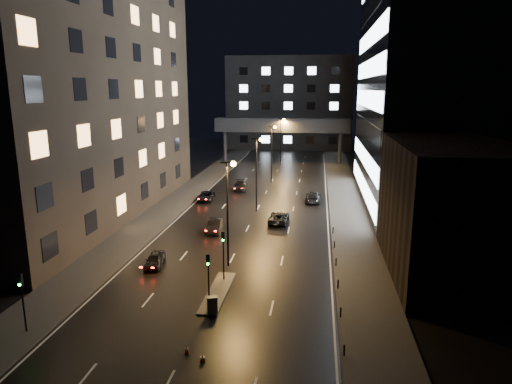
{
  "coord_description": "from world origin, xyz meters",
  "views": [
    {
      "loc": [
        8.18,
        -32.26,
        16.63
      ],
      "look_at": [
        0.7,
        22.46,
        4.0
      ],
      "focal_mm": 32.0,
      "sensor_mm": 36.0,
      "label": 1
    }
  ],
  "objects_px": {
    "car_away_a": "(155,260)",
    "utility_cabinet": "(212,305)",
    "car_toward_b": "(313,197)",
    "car_away_b": "(215,226)",
    "car_toward_a": "(279,217)",
    "car_away_c": "(206,196)",
    "car_away_d": "(240,186)"
  },
  "relations": [
    {
      "from": "car_away_a",
      "to": "utility_cabinet",
      "type": "height_order",
      "value": "utility_cabinet"
    },
    {
      "from": "car_toward_b",
      "to": "car_away_b",
      "type": "bearing_deg",
      "value": 56.08
    },
    {
      "from": "car_away_b",
      "to": "utility_cabinet",
      "type": "distance_m",
      "value": 20.5
    },
    {
      "from": "car_away_b",
      "to": "car_toward_a",
      "type": "xyz_separation_m",
      "value": [
        7.22,
        4.64,
        -0.02
      ]
    },
    {
      "from": "car_away_c",
      "to": "utility_cabinet",
      "type": "distance_m",
      "value": 35.96
    },
    {
      "from": "car_away_a",
      "to": "utility_cabinet",
      "type": "bearing_deg",
      "value": -55.8
    },
    {
      "from": "car_away_a",
      "to": "car_away_c",
      "type": "distance_m",
      "value": 26.2
    },
    {
      "from": "car_away_a",
      "to": "car_toward_b",
      "type": "bearing_deg",
      "value": 54.99
    },
    {
      "from": "utility_cabinet",
      "to": "car_toward_b",
      "type": "bearing_deg",
      "value": 58.41
    },
    {
      "from": "car_away_a",
      "to": "car_toward_a",
      "type": "distance_m",
      "value": 19.15
    },
    {
      "from": "car_away_d",
      "to": "utility_cabinet",
      "type": "height_order",
      "value": "utility_cabinet"
    },
    {
      "from": "car_away_d",
      "to": "utility_cabinet",
      "type": "relative_size",
      "value": 3.72
    },
    {
      "from": "car_toward_a",
      "to": "car_toward_b",
      "type": "relative_size",
      "value": 0.94
    },
    {
      "from": "car_toward_b",
      "to": "car_toward_a",
      "type": "bearing_deg",
      "value": 71.48
    },
    {
      "from": "car_away_a",
      "to": "utility_cabinet",
      "type": "xyz_separation_m",
      "value": [
        7.61,
        -8.63,
        0.16
      ]
    },
    {
      "from": "car_away_d",
      "to": "car_toward_a",
      "type": "height_order",
      "value": "car_away_d"
    },
    {
      "from": "car_away_a",
      "to": "car_toward_a",
      "type": "height_order",
      "value": "car_toward_a"
    },
    {
      "from": "car_away_b",
      "to": "car_toward_b",
      "type": "distance_m",
      "value": 19.78
    },
    {
      "from": "utility_cabinet",
      "to": "car_away_c",
      "type": "bearing_deg",
      "value": 83.97
    },
    {
      "from": "car_away_a",
      "to": "car_away_c",
      "type": "xyz_separation_m",
      "value": [
        -1.52,
        26.15,
        0.01
      ]
    },
    {
      "from": "car_away_c",
      "to": "car_toward_a",
      "type": "height_order",
      "value": "car_toward_a"
    },
    {
      "from": "car_away_b",
      "to": "utility_cabinet",
      "type": "relative_size",
      "value": 3.29
    },
    {
      "from": "car_away_a",
      "to": "car_away_b",
      "type": "relative_size",
      "value": 0.87
    },
    {
      "from": "car_toward_b",
      "to": "utility_cabinet",
      "type": "xyz_separation_m",
      "value": [
        -6.96,
        -36.24,
        0.04
      ]
    },
    {
      "from": "car_away_b",
      "to": "car_away_d",
      "type": "distance_m",
      "value": 22.49
    },
    {
      "from": "car_away_b",
      "to": "car_away_d",
      "type": "bearing_deg",
      "value": 87.09
    },
    {
      "from": "car_away_c",
      "to": "utility_cabinet",
      "type": "height_order",
      "value": "utility_cabinet"
    },
    {
      "from": "car_away_a",
      "to": "car_away_d",
      "type": "bearing_deg",
      "value": 78.65
    },
    {
      "from": "car_away_b",
      "to": "utility_cabinet",
      "type": "bearing_deg",
      "value": -82.58
    },
    {
      "from": "car_away_c",
      "to": "utility_cabinet",
      "type": "relative_size",
      "value": 3.57
    },
    {
      "from": "car_away_b",
      "to": "car_toward_a",
      "type": "distance_m",
      "value": 8.59
    },
    {
      "from": "car_toward_a",
      "to": "car_toward_b",
      "type": "bearing_deg",
      "value": -107.84
    }
  ]
}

